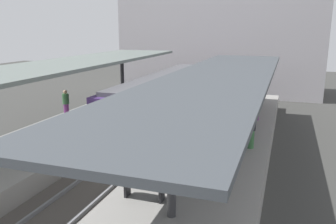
% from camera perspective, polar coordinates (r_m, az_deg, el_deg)
% --- Properties ---
extents(ground_plane, '(80.00, 80.00, 0.00)m').
position_cam_1_polar(ground_plane, '(15.61, -7.12, -8.81)').
color(ground_plane, '#383835').
extents(platform_left, '(4.40, 28.00, 1.00)m').
position_cam_1_polar(platform_left, '(17.37, -18.58, -5.34)').
color(platform_left, gray).
rests_on(platform_left, ground_plane).
extents(platform_right, '(4.40, 28.00, 1.00)m').
position_cam_1_polar(platform_right, '(14.27, 6.85, -8.85)').
color(platform_right, gray).
rests_on(platform_right, ground_plane).
extents(track_ballast, '(3.20, 28.00, 0.20)m').
position_cam_1_polar(track_ballast, '(15.58, -7.13, -8.47)').
color(track_ballast, '#4C4742').
rests_on(track_ballast, ground_plane).
extents(rail_near_side, '(0.08, 28.00, 0.14)m').
position_cam_1_polar(rail_near_side, '(15.83, -9.52, -7.53)').
color(rail_near_side, slate).
rests_on(rail_near_side, track_ballast).
extents(rail_far_side, '(0.08, 28.00, 0.14)m').
position_cam_1_polar(rail_far_side, '(15.23, -4.69, -8.25)').
color(rail_far_side, slate).
rests_on(rail_far_side, track_ballast).
extents(commuter_train, '(2.78, 13.13, 3.10)m').
position_cam_1_polar(commuter_train, '(20.32, -0.02, 1.68)').
color(commuter_train, '#472D6B').
rests_on(commuter_train, track_ballast).
extents(canopy_left, '(4.18, 21.00, 3.27)m').
position_cam_1_polar(canopy_left, '(17.70, -16.73, 7.28)').
color(canopy_left, '#333335').
rests_on(canopy_left, platform_left).
extents(canopy_right, '(4.18, 21.00, 3.04)m').
position_cam_1_polar(canopy_right, '(14.71, 8.39, 5.63)').
color(canopy_right, '#333335').
rests_on(canopy_right, platform_right).
extents(platform_bench, '(1.40, 0.41, 0.86)m').
position_cam_1_polar(platform_bench, '(10.52, -3.79, -11.52)').
color(platform_bench, black).
rests_on(platform_bench, platform_right).
extents(platform_sign, '(0.90, 0.08, 2.21)m').
position_cam_1_polar(platform_sign, '(16.58, 13.44, 1.74)').
color(platform_sign, '#262628').
rests_on(platform_sign, platform_right).
extents(litter_bin, '(0.44, 0.44, 0.80)m').
position_cam_1_polar(litter_bin, '(15.30, 10.19, -3.82)').
color(litter_bin, '#2D2D30').
rests_on(litter_bin, platform_right).
extents(passenger_near_bench, '(0.36, 0.36, 1.61)m').
position_cam_1_polar(passenger_near_bench, '(20.11, -16.34, 1.30)').
color(passenger_near_bench, '#7A337A').
rests_on(passenger_near_bench, platform_left).
extents(passenger_mid_platform, '(0.36, 0.36, 1.59)m').
position_cam_1_polar(passenger_mid_platform, '(14.92, 13.46, -2.74)').
color(passenger_mid_platform, '#386B3D').
rests_on(passenger_mid_platform, platform_right).
extents(passenger_far_end, '(0.36, 0.36, 1.70)m').
position_cam_1_polar(passenger_far_end, '(19.53, 14.33, 1.24)').
color(passenger_far_end, '#7A337A').
rests_on(passenger_far_end, platform_right).
extents(station_building_backdrop, '(18.00, 6.00, 11.00)m').
position_cam_1_polar(station_building_backdrop, '(33.49, 8.64, 12.72)').
color(station_building_backdrop, '#B7B2B7').
rests_on(station_building_backdrop, ground_plane).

